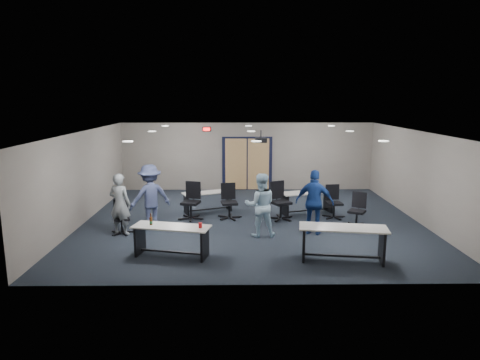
{
  "coord_description": "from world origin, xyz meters",
  "views": [
    {
      "loc": [
        -0.51,
        -12.47,
        3.68
      ],
      "look_at": [
        -0.35,
        -0.3,
        1.32
      ],
      "focal_mm": 32.0,
      "sensor_mm": 36.0,
      "label": 1
    }
  ],
  "objects_px": {
    "chair_loose_left": "(122,217)",
    "chair_back_d": "(334,202)",
    "chair_loose_right": "(357,210)",
    "person_lightblue": "(260,205)",
    "person_navy": "(315,202)",
    "person_back": "(150,197)",
    "chair_back_b": "(229,201)",
    "person_gray": "(120,204)",
    "table_back_left": "(208,198)",
    "table_front_left": "(172,235)",
    "table_front_right": "(343,238)",
    "chair_back_a": "(191,201)",
    "table_back_right": "(307,199)",
    "chair_back_c": "(281,201)"
  },
  "relations": [
    {
      "from": "table_front_left",
      "to": "chair_back_b",
      "type": "relative_size",
      "value": 1.76
    },
    {
      "from": "chair_back_b",
      "to": "chair_back_c",
      "type": "relative_size",
      "value": 0.93
    },
    {
      "from": "table_front_right",
      "to": "chair_back_a",
      "type": "xyz_separation_m",
      "value": [
        -3.8,
        3.42,
        0.03
      ]
    },
    {
      "from": "table_front_left",
      "to": "table_back_right",
      "type": "height_order",
      "value": "table_front_left"
    },
    {
      "from": "chair_back_a",
      "to": "chair_loose_left",
      "type": "xyz_separation_m",
      "value": [
        -1.75,
        -1.39,
        -0.1
      ]
    },
    {
      "from": "table_front_left",
      "to": "table_front_right",
      "type": "bearing_deg",
      "value": 7.82
    },
    {
      "from": "table_back_right",
      "to": "chair_loose_right",
      "type": "bearing_deg",
      "value": -68.86
    },
    {
      "from": "chair_back_c",
      "to": "chair_loose_left",
      "type": "height_order",
      "value": "chair_back_c"
    },
    {
      "from": "table_back_left",
      "to": "chair_back_a",
      "type": "bearing_deg",
      "value": -139.96
    },
    {
      "from": "person_gray",
      "to": "person_navy",
      "type": "relative_size",
      "value": 0.95
    },
    {
      "from": "table_back_left",
      "to": "person_lightblue",
      "type": "bearing_deg",
      "value": -79.36
    },
    {
      "from": "person_lightblue",
      "to": "person_navy",
      "type": "bearing_deg",
      "value": -175.74
    },
    {
      "from": "person_back",
      "to": "chair_back_a",
      "type": "bearing_deg",
      "value": -172.45
    },
    {
      "from": "chair_back_d",
      "to": "person_navy",
      "type": "relative_size",
      "value": 0.58
    },
    {
      "from": "table_front_left",
      "to": "chair_back_a",
      "type": "distance_m",
      "value": 3.09
    },
    {
      "from": "table_front_right",
      "to": "chair_back_b",
      "type": "distance_m",
      "value": 4.37
    },
    {
      "from": "person_gray",
      "to": "person_back",
      "type": "height_order",
      "value": "person_back"
    },
    {
      "from": "person_back",
      "to": "chair_back_b",
      "type": "bearing_deg",
      "value": 171.37
    },
    {
      "from": "chair_loose_left",
      "to": "chair_back_d",
      "type": "bearing_deg",
      "value": -3.74
    },
    {
      "from": "chair_back_b",
      "to": "person_back",
      "type": "height_order",
      "value": "person_back"
    },
    {
      "from": "table_front_right",
      "to": "person_back",
      "type": "height_order",
      "value": "person_back"
    },
    {
      "from": "table_back_right",
      "to": "person_back",
      "type": "bearing_deg",
      "value": 179.47
    },
    {
      "from": "chair_back_d",
      "to": "chair_loose_left",
      "type": "xyz_separation_m",
      "value": [
        -6.16,
        -1.48,
        -0.05
      ]
    },
    {
      "from": "chair_back_c",
      "to": "chair_loose_left",
      "type": "xyz_separation_m",
      "value": [
        -4.49,
        -1.33,
        -0.11
      ]
    },
    {
      "from": "table_back_right",
      "to": "chair_back_c",
      "type": "relative_size",
      "value": 1.58
    },
    {
      "from": "chair_back_d",
      "to": "person_lightblue",
      "type": "distance_m",
      "value": 2.96
    },
    {
      "from": "chair_back_a",
      "to": "person_gray",
      "type": "relative_size",
      "value": 0.67
    },
    {
      "from": "chair_back_b",
      "to": "person_lightblue",
      "type": "xyz_separation_m",
      "value": [
        0.85,
        -1.7,
        0.32
      ]
    },
    {
      "from": "chair_back_c",
      "to": "chair_loose_left",
      "type": "relative_size",
      "value": 1.25
    },
    {
      "from": "table_front_right",
      "to": "chair_loose_right",
      "type": "xyz_separation_m",
      "value": [
        1.06,
        2.59,
        -0.05
      ]
    },
    {
      "from": "table_back_left",
      "to": "chair_back_b",
      "type": "relative_size",
      "value": 1.59
    },
    {
      "from": "chair_loose_right",
      "to": "person_lightblue",
      "type": "relative_size",
      "value": 0.58
    },
    {
      "from": "person_navy",
      "to": "chair_back_b",
      "type": "bearing_deg",
      "value": -13.04
    },
    {
      "from": "table_front_right",
      "to": "chair_back_b",
      "type": "bearing_deg",
      "value": 135.6
    },
    {
      "from": "chair_loose_right",
      "to": "person_lightblue",
      "type": "xyz_separation_m",
      "value": [
        -2.83,
        -0.79,
        0.36
      ]
    },
    {
      "from": "person_gray",
      "to": "chair_back_c",
      "type": "bearing_deg",
      "value": -145.93
    },
    {
      "from": "chair_back_b",
      "to": "person_lightblue",
      "type": "bearing_deg",
      "value": -72.72
    },
    {
      "from": "chair_back_b",
      "to": "person_navy",
      "type": "distance_m",
      "value": 2.81
    },
    {
      "from": "chair_back_b",
      "to": "person_gray",
      "type": "bearing_deg",
      "value": -162.29
    },
    {
      "from": "table_front_left",
      "to": "table_back_left",
      "type": "bearing_deg",
      "value": 93.95
    },
    {
      "from": "chair_back_a",
      "to": "chair_back_b",
      "type": "height_order",
      "value": "chair_back_a"
    },
    {
      "from": "table_front_left",
      "to": "table_back_right",
      "type": "distance_m",
      "value": 5.33
    },
    {
      "from": "chair_back_c",
      "to": "chair_back_a",
      "type": "bearing_deg",
      "value": 152.75
    },
    {
      "from": "chair_back_c",
      "to": "chair_back_b",
      "type": "bearing_deg",
      "value": 149.22
    },
    {
      "from": "chair_loose_left",
      "to": "person_back",
      "type": "distance_m",
      "value": 0.99
    },
    {
      "from": "chair_loose_left",
      "to": "person_lightblue",
      "type": "xyz_separation_m",
      "value": [
        3.77,
        -0.23,
        0.39
      ]
    },
    {
      "from": "person_back",
      "to": "person_navy",
      "type": "bearing_deg",
      "value": 141.59
    },
    {
      "from": "table_back_right",
      "to": "chair_loose_left",
      "type": "height_order",
      "value": "chair_loose_left"
    },
    {
      "from": "chair_back_a",
      "to": "chair_back_c",
      "type": "bearing_deg",
      "value": 14.16
    },
    {
      "from": "chair_back_d",
      "to": "chair_loose_right",
      "type": "relative_size",
      "value": 1.03
    }
  ]
}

